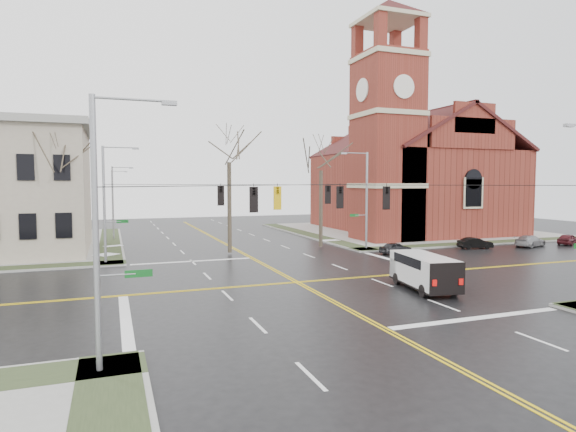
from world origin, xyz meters
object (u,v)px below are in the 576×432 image
object	(u,v)px
signal_pole_nw	(107,201)
streetlight_north_a	(114,200)
parked_car_d	(568,239)
cargo_van	(422,269)
signal_pole_ne	(365,197)
tree_nw_near	(229,156)
tree_nw_far	(61,164)
parked_car_c	(530,241)
church	(406,166)
tree_ne	(321,165)
signal_pole_sw	(101,226)
streetlight_north_b	(113,195)
parked_car_a	(396,248)
parked_car_b	(475,243)

from	to	relation	value
signal_pole_nw	streetlight_north_a	distance (m)	16.52
parked_car_d	cargo_van	bearing A→B (deg)	90.83
signal_pole_ne	signal_pole_nw	world-z (taller)	same
streetlight_north_a	tree_nw_near	size ratio (longest dim) A/B	0.67
parked_car_d	tree_nw_far	size ratio (longest dim) A/B	0.31
parked_car_d	tree_nw_far	bearing A→B (deg)	59.45
signal_pole_ne	parked_car_c	world-z (taller)	signal_pole_ne
church	tree_ne	xyz separation A→B (m)	(-16.78, -10.65, -0.46)
signal_pole_sw	streetlight_north_b	world-z (taller)	signal_pole_sw
streetlight_north_b	church	bearing A→B (deg)	-33.25
church	signal_pole_nw	world-z (taller)	church
church	parked_car_a	bearing A→B (deg)	-126.28
streetlight_north_a	parked_car_c	distance (m)	43.63
parked_car_a	tree_nw_near	size ratio (longest dim) A/B	0.26
church	streetlight_north_a	xyz separation A→B (m)	(-35.42, 3.22, -3.97)
streetlight_north_a	tree_ne	xyz separation A→B (m)	(18.64, -13.87, 3.51)
signal_pole_sw	cargo_van	size ratio (longest dim) A/B	1.60
streetlight_north_b	parked_car_d	size ratio (longest dim) A/B	2.41
signal_pole_sw	cargo_van	distance (m)	19.37
parked_car_a	parked_car_b	xyz separation A→B (m)	(9.05, 0.26, 0.02)
parked_car_b	tree_nw_far	distance (m)	37.29
streetlight_north_a	tree_nw_near	world-z (taller)	tree_nw_near
signal_pole_nw	parked_car_b	distance (m)	33.44
parked_car_d	parked_car_c	bearing A→B (deg)	64.94
signal_pole_nw	signal_pole_sw	size ratio (longest dim) A/B	1.00
cargo_van	tree_nw_near	bearing A→B (deg)	121.96
church	parked_car_b	xyz separation A→B (m)	(-3.07, -16.25, -7.89)
streetlight_north_a	cargo_van	xyz separation A→B (m)	(16.96, -32.38, -3.26)
parked_car_a	tree_nw_near	xyz separation A→B (m)	(-13.86, 5.01, 8.12)
parked_car_b	tree_ne	distance (m)	16.56
cargo_van	tree_nw_near	world-z (taller)	tree_nw_near
signal_pole_ne	parked_car_d	distance (m)	22.25
parked_car_c	tree_nw_far	world-z (taller)	tree_nw_far
signal_pole_ne	parked_car_c	size ratio (longest dim) A/B	2.28
tree_nw_far	streetlight_north_b	bearing A→B (deg)	83.54
cargo_van	parked_car_c	bearing A→B (deg)	38.46
signal_pole_ne	church	bearing A→B (deg)	44.66
parked_car_a	tree_nw_near	bearing A→B (deg)	62.58
parked_car_a	parked_car_b	bearing A→B (deg)	-95.88
church	streetlight_north_a	bearing A→B (deg)	174.81
parked_car_b	tree_nw_near	xyz separation A→B (m)	(-22.90, 4.74, 8.10)
signal_pole_ne	tree_nw_far	xyz separation A→B (m)	(-25.90, 1.90, 2.80)
tree_nw_far	signal_pole_nw	bearing A→B (deg)	-30.28
parked_car_a	tree_ne	xyz separation A→B (m)	(-4.65, 5.87, 7.45)
signal_pole_ne	streetlight_north_b	distance (m)	42.61
church	parked_car_d	distance (m)	20.43
tree_nw_far	tree_ne	xyz separation A→B (m)	(22.56, 0.74, 0.22)
signal_pole_nw	streetlight_north_a	xyz separation A→B (m)	(0.67, 16.50, -0.48)
signal_pole_nw	parked_car_c	bearing A→B (deg)	-5.34
streetlight_north_a	tree_nw_far	world-z (taller)	tree_nw_far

